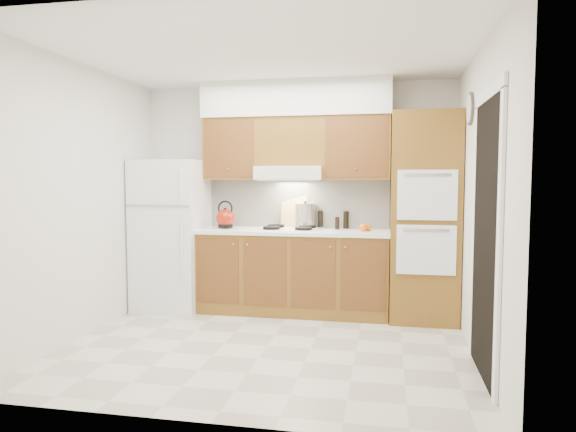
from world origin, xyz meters
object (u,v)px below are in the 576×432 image
(fridge, at_px, (172,235))
(stock_pot, at_px, (305,215))
(oven_cabinet, at_px, (424,217))
(kettle, at_px, (225,218))

(fridge, relative_size, stock_pot, 6.99)
(oven_cabinet, relative_size, stock_pot, 8.94)
(kettle, relative_size, stock_pot, 0.86)
(stock_pot, bearing_deg, fridge, -170.59)
(fridge, xyz_separation_m, kettle, (0.63, 0.07, 0.20))
(oven_cabinet, height_order, stock_pot, oven_cabinet)
(fridge, height_order, stock_pot, fridge)
(fridge, relative_size, oven_cabinet, 0.78)
(fridge, xyz_separation_m, oven_cabinet, (2.85, 0.03, 0.24))
(fridge, height_order, oven_cabinet, oven_cabinet)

